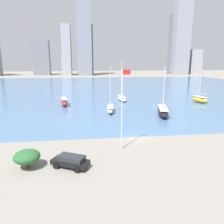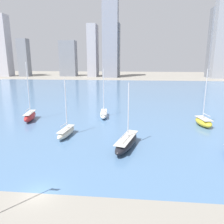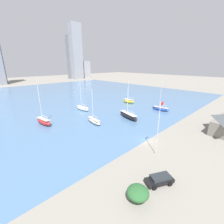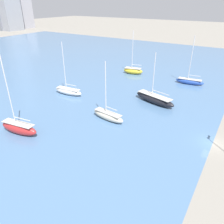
{
  "view_description": "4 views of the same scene",
  "coord_description": "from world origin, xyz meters",
  "px_view_note": "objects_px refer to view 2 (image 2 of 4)",
  "views": [
    {
      "loc": [
        -8.9,
        -35.94,
        13.32
      ],
      "look_at": [
        -2.96,
        12.22,
        1.79
      ],
      "focal_mm": 35.0,
      "sensor_mm": 36.0,
      "label": 1
    },
    {
      "loc": [
        10.99,
        -22.0,
        15.65
      ],
      "look_at": [
        7.2,
        17.19,
        5.98
      ],
      "focal_mm": 35.0,
      "sensor_mm": 36.0,
      "label": 2
    },
    {
      "loc": [
        -31.05,
        -19.28,
        19.45
      ],
      "look_at": [
        4.08,
        17.34,
        3.14
      ],
      "focal_mm": 24.0,
      "sensor_mm": 36.0,
      "label": 3
    },
    {
      "loc": [
        -34.61,
        -1.87,
        21.47
      ],
      "look_at": [
        -3.48,
        17.86,
        2.59
      ],
      "focal_mm": 35.0,
      "sensor_mm": 36.0,
      "label": 4
    }
  ],
  "objects_px": {
    "sailboat_cream": "(66,132)",
    "sailboat_yellow": "(203,122)",
    "sailboat_red": "(30,116)",
    "sailboat_black": "(127,142)",
    "sailboat_white": "(104,114)"
  },
  "relations": [
    {
      "from": "sailboat_red",
      "to": "sailboat_yellow",
      "type": "distance_m",
      "value": 43.17
    },
    {
      "from": "sailboat_black",
      "to": "sailboat_yellow",
      "type": "height_order",
      "value": "sailboat_yellow"
    },
    {
      "from": "sailboat_cream",
      "to": "sailboat_yellow",
      "type": "xyz_separation_m",
      "value": [
        30.33,
        10.14,
        0.12
      ]
    },
    {
      "from": "sailboat_cream",
      "to": "sailboat_yellow",
      "type": "bearing_deg",
      "value": 25.46
    },
    {
      "from": "sailboat_red",
      "to": "sailboat_black",
      "type": "distance_m",
      "value": 29.67
    },
    {
      "from": "sailboat_white",
      "to": "sailboat_red",
      "type": "height_order",
      "value": "sailboat_red"
    },
    {
      "from": "sailboat_black",
      "to": "sailboat_cream",
      "type": "xyz_separation_m",
      "value": [
        -12.57,
        4.68,
        -0.09
      ]
    },
    {
      "from": "sailboat_white",
      "to": "sailboat_yellow",
      "type": "xyz_separation_m",
      "value": [
        24.66,
        -5.69,
        0.13
      ]
    },
    {
      "from": "sailboat_black",
      "to": "sailboat_cream",
      "type": "bearing_deg",
      "value": 174.68
    },
    {
      "from": "sailboat_red",
      "to": "sailboat_black",
      "type": "height_order",
      "value": "sailboat_red"
    },
    {
      "from": "sailboat_white",
      "to": "sailboat_black",
      "type": "bearing_deg",
      "value": -77.01
    },
    {
      "from": "sailboat_cream",
      "to": "sailboat_red",
      "type": "bearing_deg",
      "value": 147.28
    },
    {
      "from": "sailboat_black",
      "to": "sailboat_yellow",
      "type": "distance_m",
      "value": 23.14
    },
    {
      "from": "sailboat_red",
      "to": "sailboat_cream",
      "type": "distance_m",
      "value": 16.68
    },
    {
      "from": "sailboat_yellow",
      "to": "sailboat_white",
      "type": "bearing_deg",
      "value": 155.77
    }
  ]
}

